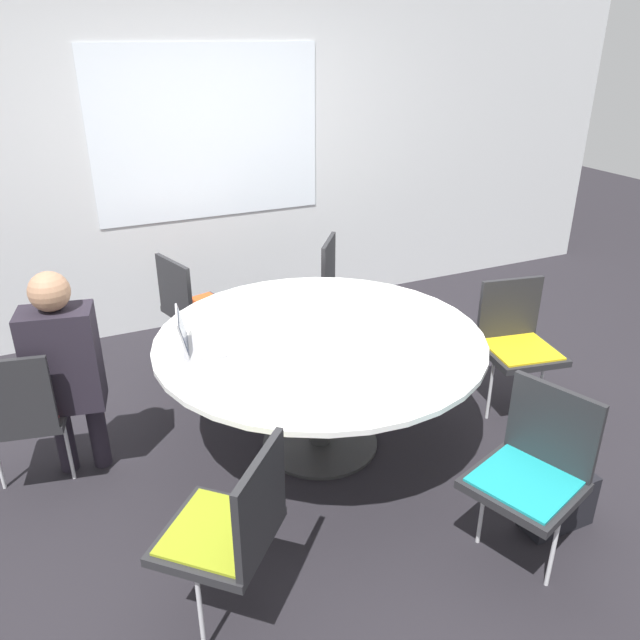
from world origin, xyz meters
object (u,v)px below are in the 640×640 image
object	(u,v)px
chair_2	(534,466)
chair_5	(193,303)
handbag	(558,502)
person_0	(64,363)
laptop	(195,340)
chair_0	(18,409)
chair_1	(232,525)
chair_4	(345,285)
chair_3	(517,337)

from	to	relation	value
chair_2	chair_5	distance (m)	2.59
chair_5	handbag	bearing A→B (deg)	11.29
chair_2	handbag	xyz separation A→B (m)	(0.31, 0.08, -0.39)
person_0	laptop	xyz separation A→B (m)	(0.65, -0.15, 0.06)
chair_5	laptop	distance (m)	1.14
chair_0	laptop	bearing A→B (deg)	4.25
chair_1	person_0	xyz separation A→B (m)	(-0.49, 1.28, 0.19)
chair_1	chair_4	world-z (taller)	same
chair_3	chair_4	world-z (taller)	same
handbag	chair_5	bearing A→B (deg)	117.60
chair_2	handbag	size ratio (longest dim) A/B	2.42
chair_2	chair_5	world-z (taller)	same
chair_0	chair_1	distance (m)	1.45
chair_2	chair_3	distance (m)	1.30
chair_2	chair_4	bearing A→B (deg)	-24.67
chair_2	handbag	distance (m)	0.50
chair_2	chair_4	distance (m)	2.29
chair_4	person_0	world-z (taller)	person_0
chair_4	person_0	distance (m)	2.19
chair_5	handbag	size ratio (longest dim) A/B	2.42
chair_0	chair_3	distance (m)	2.89
chair_3	handbag	distance (m)	1.13
chair_3	chair_5	size ratio (longest dim) A/B	1.00
handbag	chair_1	bearing A→B (deg)	175.58
laptop	handbag	bearing A→B (deg)	-118.94
chair_3	chair_5	xyz separation A→B (m)	(-1.71, 1.39, 0.00)
chair_1	person_0	distance (m)	1.38
chair_5	person_0	xyz separation A→B (m)	(-0.89, -0.93, 0.19)
chair_4	handbag	bearing A→B (deg)	38.41
chair_2	chair_1	bearing A→B (deg)	61.84
chair_0	person_0	bearing A→B (deg)	19.09
laptop	handbag	distance (m)	2.03
chair_0	laptop	xyz separation A→B (m)	(0.90, -0.12, 0.25)
chair_5	chair_4	bearing A→B (deg)	66.74
chair_4	person_0	bearing A→B (deg)	-32.42
chair_3	chair_5	bearing A→B (deg)	-28.61
chair_1	chair_5	size ratio (longest dim) A/B	1.00
chair_2	handbag	bearing A→B (deg)	-93.79
chair_0	handbag	xyz separation A→B (m)	(2.37, -1.37, -0.39)
chair_0	person_0	size ratio (longest dim) A/B	0.71
chair_0	handbag	size ratio (longest dim) A/B	2.42
chair_1	person_0	world-z (taller)	person_0
chair_3	person_0	xyz separation A→B (m)	(-2.61, 0.46, 0.19)
person_0	chair_3	bearing A→B (deg)	1.69
handbag	laptop	bearing A→B (deg)	139.43
person_0	chair_5	bearing A→B (deg)	57.88
chair_1	chair_3	bearing A→B (deg)	-25.67
chair_0	handbag	distance (m)	2.76
chair_4	chair_3	bearing A→B (deg)	60.85
chair_3	chair_4	bearing A→B (deg)	-54.86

